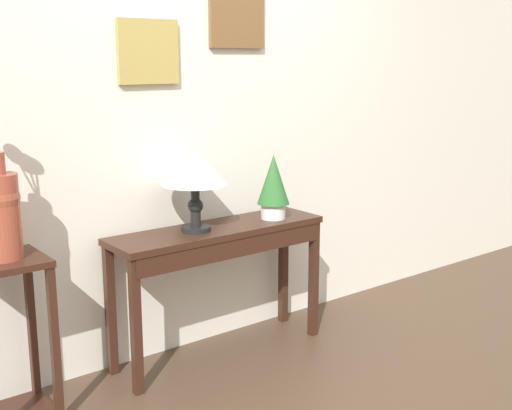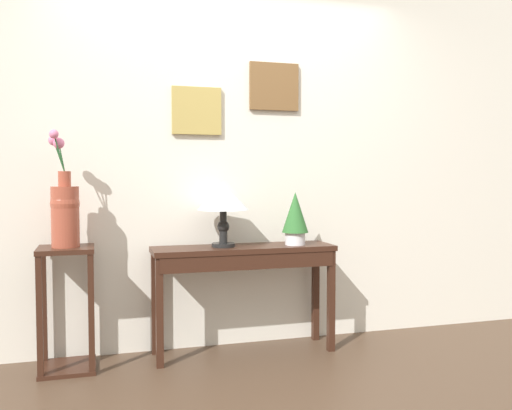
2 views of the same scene
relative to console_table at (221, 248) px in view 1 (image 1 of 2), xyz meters
The scene contains 5 objects.
back_wall_with_art 0.83m from the console_table, 101.61° to the left, with size 9.00×0.13×2.80m.
console_table is the anchor object (origin of this frame).
table_lamp 0.46m from the console_table, behind, with size 0.34×0.34×0.43m.
potted_plant_on_console 0.47m from the console_table, ahead, with size 0.18×0.18×0.36m.
pedestal_stand_left 1.16m from the console_table, behind, with size 0.34×0.34×0.77m.
Camera 1 is at (-1.92, -1.76, 1.62)m, focal length 46.72 mm.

